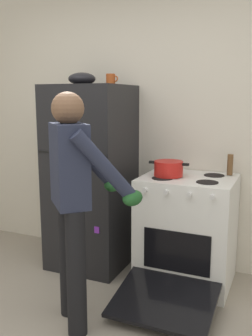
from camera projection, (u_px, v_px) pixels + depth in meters
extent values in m
cube|color=silver|center=(145.00, 120.00, 3.57)|extent=(6.00, 0.10, 2.70)
cube|color=black|center=(92.00, 177.00, 3.47)|extent=(0.68, 0.68, 1.67)
cube|color=black|center=(71.00, 154.00, 3.11)|extent=(0.67, 0.01, 0.01)
cylinder|color=#B7B7BC|center=(63.00, 217.00, 3.23)|extent=(0.02, 0.02, 0.61)
cylinder|color=#B7B7BC|center=(60.00, 119.00, 3.07)|extent=(0.02, 0.02, 0.31)
cube|color=purple|center=(97.00, 230.00, 3.14)|extent=(0.04, 0.01, 0.06)
cube|color=green|center=(73.00, 184.00, 3.15)|extent=(0.04, 0.01, 0.06)
cube|color=white|center=(187.00, 230.00, 3.18)|extent=(0.76, 0.64, 0.91)
cube|color=black|center=(176.00, 252.00, 2.90)|extent=(0.53, 0.01, 0.33)
cylinder|color=black|center=(162.00, 178.00, 3.04)|extent=(0.17, 0.17, 0.01)
cylinder|color=black|center=(207.00, 182.00, 2.90)|extent=(0.17, 0.17, 0.01)
cylinder|color=black|center=(172.00, 172.00, 3.30)|extent=(0.17, 0.17, 0.01)
cylinder|color=black|center=(214.00, 175.00, 3.15)|extent=(0.17, 0.17, 0.01)
cylinder|color=silver|center=(145.00, 190.00, 2.91)|extent=(0.04, 0.03, 0.04)
cylinder|color=silver|center=(166.00, 192.00, 2.84)|extent=(0.04, 0.03, 0.04)
cylinder|color=silver|center=(189.00, 195.00, 2.77)|extent=(0.04, 0.03, 0.04)
cylinder|color=silver|center=(212.00, 197.00, 2.70)|extent=(0.04, 0.03, 0.04)
cube|color=black|center=(164.00, 300.00, 2.69)|extent=(0.72, 0.58, 0.13)
cylinder|color=black|center=(68.00, 258.00, 2.68)|extent=(0.13, 0.13, 0.86)
cylinder|color=black|center=(76.00, 274.00, 2.44)|extent=(0.13, 0.13, 0.86)
cube|color=#23283D|center=(69.00, 165.00, 2.43)|extent=(0.39, 0.40, 0.54)
sphere|color=brown|center=(68.00, 108.00, 2.37)|extent=(0.21, 0.21, 0.21)
sphere|color=#2B2B2B|center=(68.00, 114.00, 2.37)|extent=(0.15, 0.15, 0.15)
cylinder|color=#23283D|center=(89.00, 158.00, 2.68)|extent=(0.38, 0.36, 0.48)
cylinder|color=#23283D|center=(105.00, 167.00, 2.31)|extent=(0.38, 0.36, 0.48)
ellipsoid|color=#1E5123|center=(113.00, 185.00, 2.78)|extent=(0.12, 0.18, 0.10)
ellipsoid|color=#1E5123|center=(133.00, 198.00, 2.41)|extent=(0.12, 0.18, 0.10)
cylinder|color=red|center=(169.00, 169.00, 3.10)|extent=(0.24, 0.24, 0.13)
cube|color=black|center=(152.00, 162.00, 3.15)|extent=(0.05, 0.03, 0.02)
cube|color=black|center=(186.00, 165.00, 3.04)|extent=(0.05, 0.03, 0.02)
cylinder|color=#B24C1E|center=(111.00, 79.00, 3.28)|extent=(0.08, 0.08, 0.10)
torus|color=#B24C1E|center=(115.00, 79.00, 3.27)|extent=(0.06, 0.01, 0.06)
cylinder|color=brown|center=(230.00, 165.00, 3.14)|extent=(0.05, 0.05, 0.17)
ellipsoid|color=black|center=(82.00, 79.00, 3.34)|extent=(0.24, 0.24, 0.11)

